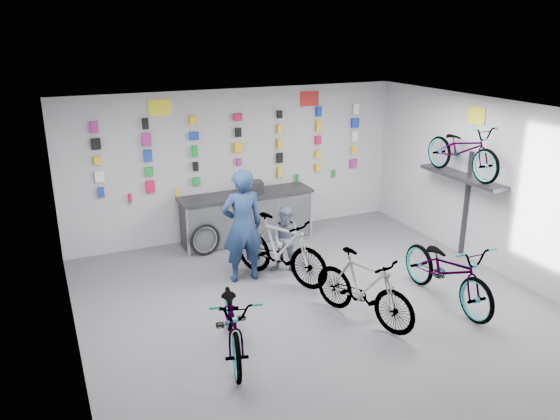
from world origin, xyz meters
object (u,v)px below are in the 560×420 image
bike_right (448,270)px  bike_service (280,249)px  bike_center (364,288)px  clerk (242,226)px  customer (287,240)px  bike_left (233,320)px  counter (247,218)px

bike_right → bike_service: bike_service is taller
bike_center → clerk: (-1.11, 2.02, 0.45)m
bike_right → bike_service: (-2.05, 1.79, 0.03)m
clerk → customer: clerk is taller
bike_service → customer: bearing=15.6°
bike_right → bike_center: bearing=179.4°
bike_center → bike_left: bearing=159.7°
bike_left → customer: customer is taller
counter → bike_center: bike_center is taller
bike_center → bike_right: (1.51, -0.04, 0.01)m
counter → bike_center: (0.40, -3.68, 0.05)m
bike_left → customer: (1.71, 1.98, 0.12)m
clerk → customer: size_ratio=1.62×
bike_center → bike_service: 1.83m
bike_left → bike_right: (3.53, -0.03, 0.05)m
clerk → bike_right: bearing=145.3°
bike_left → bike_center: size_ratio=1.05×
clerk → customer: bearing=-179.5°
bike_left → bike_right: size_ratio=0.90×
bike_right → customer: (-1.82, 2.02, 0.06)m
counter → clerk: size_ratio=1.38×
customer → counter: bearing=130.4°
bike_left → counter: bearing=80.6°
bike_left → customer: 2.62m
counter → customer: 1.71m
bike_left → customer: bearing=63.6°
bike_center → clerk: 2.35m
bike_left → clerk: 2.27m
bike_service → clerk: bearing=125.9°
bike_left → bike_service: size_ratio=0.98×
bike_service → bike_center: bearing=-101.8°
bike_left → clerk: bearing=80.2°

